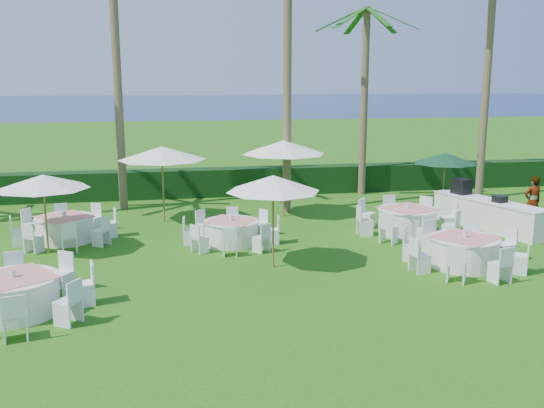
{
  "coord_description": "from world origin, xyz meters",
  "views": [
    {
      "loc": [
        -2.17,
        -14.22,
        5.09
      ],
      "look_at": [
        1.13,
        3.64,
        1.3
      ],
      "focal_mm": 40.0,
      "sensor_mm": 36.0,
      "label": 1
    }
  ],
  "objects_px": {
    "banquet_table_d": "(65,228)",
    "umbrella_d": "(284,147)",
    "banquet_table_a": "(15,294)",
    "banquet_table_f": "(407,220)",
    "banquet_table_e": "(231,232)",
    "umbrella_b": "(273,184)",
    "umbrella_a": "(43,182)",
    "banquet_table_c": "(464,251)",
    "umbrella_green": "(445,158)",
    "buffet_table": "(487,213)",
    "staff_person": "(533,202)",
    "umbrella_c": "(162,153)"
  },
  "relations": [
    {
      "from": "umbrella_a",
      "to": "buffet_table",
      "type": "height_order",
      "value": "umbrella_a"
    },
    {
      "from": "umbrella_d",
      "to": "banquet_table_a",
      "type": "bearing_deg",
      "value": -132.81
    },
    {
      "from": "umbrella_a",
      "to": "banquet_table_f",
      "type": "bearing_deg",
      "value": 1.42
    },
    {
      "from": "buffet_table",
      "to": "banquet_table_f",
      "type": "bearing_deg",
      "value": -177.35
    },
    {
      "from": "banquet_table_a",
      "to": "buffet_table",
      "type": "relative_size",
      "value": 0.76
    },
    {
      "from": "banquet_table_a",
      "to": "umbrella_green",
      "type": "height_order",
      "value": "umbrella_green"
    },
    {
      "from": "banquet_table_c",
      "to": "umbrella_green",
      "type": "distance_m",
      "value": 7.04
    },
    {
      "from": "banquet_table_f",
      "to": "banquet_table_e",
      "type": "bearing_deg",
      "value": -177.77
    },
    {
      "from": "umbrella_a",
      "to": "umbrella_d",
      "type": "relative_size",
      "value": 0.86
    },
    {
      "from": "banquet_table_f",
      "to": "umbrella_d",
      "type": "xyz_separation_m",
      "value": [
        -3.54,
        3.24,
        2.14
      ]
    },
    {
      "from": "banquet_table_f",
      "to": "umbrella_c",
      "type": "xyz_separation_m",
      "value": [
        -7.94,
        3.18,
        2.03
      ]
    },
    {
      "from": "umbrella_d",
      "to": "banquet_table_d",
      "type": "bearing_deg",
      "value": -163.78
    },
    {
      "from": "banquet_table_f",
      "to": "staff_person",
      "type": "xyz_separation_m",
      "value": [
        4.61,
        0.07,
        0.45
      ]
    },
    {
      "from": "banquet_table_d",
      "to": "umbrella_d",
      "type": "relative_size",
      "value": 1.04
    },
    {
      "from": "umbrella_c",
      "to": "umbrella_green",
      "type": "height_order",
      "value": "umbrella_c"
    },
    {
      "from": "banquet_table_e",
      "to": "umbrella_green",
      "type": "relative_size",
      "value": 1.26
    },
    {
      "from": "umbrella_a",
      "to": "umbrella_d",
      "type": "height_order",
      "value": "umbrella_d"
    },
    {
      "from": "umbrella_green",
      "to": "staff_person",
      "type": "relative_size",
      "value": 1.33
    },
    {
      "from": "banquet_table_e",
      "to": "banquet_table_f",
      "type": "relative_size",
      "value": 0.88
    },
    {
      "from": "banquet_table_c",
      "to": "umbrella_a",
      "type": "height_order",
      "value": "umbrella_a"
    },
    {
      "from": "banquet_table_c",
      "to": "staff_person",
      "type": "xyz_separation_m",
      "value": [
        4.5,
        3.75,
        0.46
      ]
    },
    {
      "from": "umbrella_green",
      "to": "banquet_table_d",
      "type": "bearing_deg",
      "value": -173.11
    },
    {
      "from": "banquet_table_c",
      "to": "umbrella_green",
      "type": "height_order",
      "value": "umbrella_green"
    },
    {
      "from": "banquet_table_e",
      "to": "banquet_table_f",
      "type": "height_order",
      "value": "banquet_table_f"
    },
    {
      "from": "banquet_table_e",
      "to": "umbrella_a",
      "type": "distance_m",
      "value": 5.73
    },
    {
      "from": "banquet_table_a",
      "to": "banquet_table_d",
      "type": "height_order",
      "value": "banquet_table_a"
    },
    {
      "from": "banquet_table_e",
      "to": "umbrella_b",
      "type": "relative_size",
      "value": 1.18
    },
    {
      "from": "banquet_table_d",
      "to": "buffet_table",
      "type": "relative_size",
      "value": 0.72
    },
    {
      "from": "umbrella_c",
      "to": "umbrella_b",
      "type": "bearing_deg",
      "value": -64.21
    },
    {
      "from": "umbrella_b",
      "to": "buffet_table",
      "type": "bearing_deg",
      "value": 20.01
    },
    {
      "from": "banquet_table_a",
      "to": "buffet_table",
      "type": "xyz_separation_m",
      "value": [
        14.21,
        5.21,
        0.1
      ]
    },
    {
      "from": "buffet_table",
      "to": "umbrella_d",
      "type": "bearing_deg",
      "value": 154.54
    },
    {
      "from": "banquet_table_c",
      "to": "banquet_table_f",
      "type": "relative_size",
      "value": 0.97
    },
    {
      "from": "banquet_table_d",
      "to": "staff_person",
      "type": "bearing_deg",
      "value": -3.6
    },
    {
      "from": "banquet_table_a",
      "to": "banquet_table_c",
      "type": "distance_m",
      "value": 11.42
    },
    {
      "from": "banquet_table_a",
      "to": "banquet_table_f",
      "type": "height_order",
      "value": "banquet_table_f"
    },
    {
      "from": "buffet_table",
      "to": "umbrella_green",
      "type": "bearing_deg",
      "value": 98.88
    },
    {
      "from": "banquet_table_e",
      "to": "umbrella_d",
      "type": "relative_size",
      "value": 0.97
    },
    {
      "from": "banquet_table_d",
      "to": "umbrella_b",
      "type": "xyz_separation_m",
      "value": [
        5.99,
        -3.84,
        1.9
      ]
    },
    {
      "from": "banquet_table_a",
      "to": "banquet_table_d",
      "type": "xyz_separation_m",
      "value": [
        0.19,
        6.12,
        -0.02
      ]
    },
    {
      "from": "umbrella_b",
      "to": "staff_person",
      "type": "distance_m",
      "value": 10.17
    },
    {
      "from": "banquet_table_c",
      "to": "umbrella_green",
      "type": "bearing_deg",
      "value": 68.85
    },
    {
      "from": "umbrella_d",
      "to": "staff_person",
      "type": "distance_m",
      "value": 8.9
    },
    {
      "from": "banquet_table_e",
      "to": "umbrella_b",
      "type": "distance_m",
      "value": 3.31
    },
    {
      "from": "umbrella_b",
      "to": "banquet_table_a",
      "type": "bearing_deg",
      "value": -159.72
    },
    {
      "from": "banquet_table_e",
      "to": "staff_person",
      "type": "relative_size",
      "value": 1.68
    },
    {
      "from": "banquet_table_a",
      "to": "umbrella_green",
      "type": "xyz_separation_m",
      "value": [
        13.81,
        7.77,
        1.67
      ]
    },
    {
      "from": "umbrella_green",
      "to": "buffet_table",
      "type": "distance_m",
      "value": 3.03
    },
    {
      "from": "banquet_table_e",
      "to": "buffet_table",
      "type": "relative_size",
      "value": 0.68
    },
    {
      "from": "banquet_table_d",
      "to": "banquet_table_f",
      "type": "relative_size",
      "value": 0.94
    }
  ]
}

